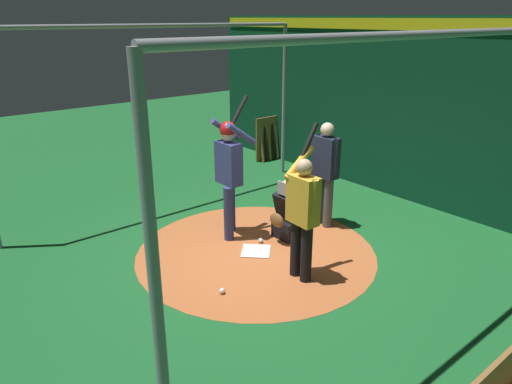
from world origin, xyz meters
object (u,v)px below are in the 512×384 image
umpire (325,169)px  batter (229,167)px  visitor (303,211)px  baseball_0 (261,240)px  bat_rack (272,139)px  catcher (287,216)px  home_plate (256,251)px  baseball_1 (222,291)px

umpire → batter: bearing=-25.8°
visitor → baseball_0: size_ratio=27.37×
batter → bat_rack: batter is taller
catcher → visitor: bearing=55.4°
home_plate → visitor: size_ratio=0.21×
catcher → bat_rack: (-2.74, -3.47, 0.11)m
bat_rack → baseball_1: (4.48, 4.13, -0.45)m
batter → catcher: size_ratio=2.25×
home_plate → baseball_0: size_ratio=5.68×
umpire → visitor: (1.49, 0.98, -0.02)m
home_plate → umpire: umpire is taller
baseball_0 → baseball_1: (1.29, 0.78, 0.00)m
batter → bat_rack: size_ratio=2.06×
visitor → baseball_0: visitor is taller
baseball_1 → umpire: bearing=-165.8°
baseball_0 → bat_rack: bearing=-133.5°
catcher → baseball_0: 0.57m
home_plate → batter: size_ratio=0.19×
batter → baseball_0: 1.23m
visitor → catcher: bearing=-122.5°
bat_rack → baseball_1: bat_rack is taller
home_plate → batter: batter is taller
catcher → baseball_0: catcher is taller
batter → umpire: size_ratio=1.25×
home_plate → baseball_1: bearing=29.7°
umpire → visitor: 1.78m
home_plate → catcher: bearing=-175.2°
baseball_0 → catcher: bearing=165.2°
bat_rack → umpire: bearing=61.0°
baseball_1 → baseball_0: bearing=-149.0°
batter → visitor: batter is taller
catcher → baseball_0: (0.45, -0.12, -0.34)m
bat_rack → batter: bearing=39.9°
catcher → baseball_1: size_ratio=13.05×
batter → umpire: 1.58m
home_plate → umpire: size_ratio=0.24×
visitor → home_plate: bearing=-88.0°
umpire → baseball_1: umpire is taller
baseball_1 → home_plate: bearing=-150.3°
visitor → baseball_0: bearing=-100.1°
baseball_0 → visitor: bearing=77.8°
batter → bat_rack: 4.41m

